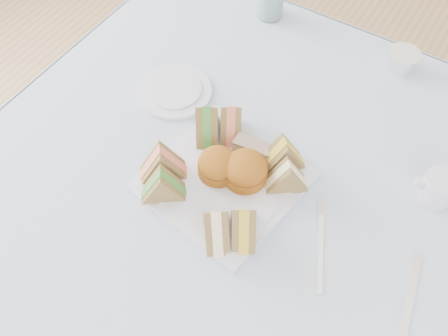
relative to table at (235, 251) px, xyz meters
The scene contains 21 objects.
floor 0.37m from the table, ahead, with size 4.00×4.00×0.00m, color #9E7751.
table is the anchor object (origin of this frame).
tablecloth 0.37m from the table, ahead, with size 1.02×1.02×0.01m, color #C7D6FB.
serving_plate 0.38m from the table, 97.99° to the right, with size 0.26×0.26×0.01m, color silver.
sandwich_fl_a 0.45m from the table, 140.44° to the right, with size 0.09×0.04×0.08m, color olive, non-canonical shape.
sandwich_fl_b 0.45m from the table, 122.47° to the right, with size 0.08×0.04×0.07m, color olive, non-canonical shape.
sandwich_fr_a 0.45m from the table, 55.36° to the right, with size 0.09×0.04×0.08m, color olive, non-canonical shape.
sandwich_fr_b 0.45m from the table, 73.33° to the right, with size 0.09×0.04×0.08m, color olive, non-canonical shape.
sandwich_bl_a 0.44m from the table, 159.65° to the left, with size 0.09×0.04×0.08m, color olive, non-canonical shape.
sandwich_bl_b 0.43m from the table, 131.37° to the left, with size 0.09×0.04×0.08m, color olive, non-canonical shape.
sandwich_br_a 0.44m from the table, ahead, with size 0.08×0.04×0.07m, color olive, non-canonical shape.
sandwich_br_b 0.43m from the table, 32.95° to the left, with size 0.09×0.04×0.08m, color olive, non-canonical shape.
scone_left 0.42m from the table, 124.78° to the right, with size 0.08×0.08×0.05m, color #8E5515.
scone_right 0.42m from the table, 33.87° to the right, with size 0.08×0.08×0.06m, color #8E5515.
pastry_slice 0.41m from the table, 75.20° to the left, with size 0.07×0.03×0.04m, color beige.
side_plate 0.45m from the table, 155.71° to the left, with size 0.16×0.16×0.01m, color silver.
water_glass 0.63m from the table, 111.59° to the left, with size 0.06×0.06×0.09m, color white.
tea_strainer 0.61m from the table, 69.05° to the left, with size 0.07×0.07×0.04m, color white.
knife 0.54m from the table, 10.82° to the right, with size 0.01×0.17×0.00m, color white.
fork 0.44m from the table, 19.45° to the right, with size 0.01×0.15×0.00m, color white.
creamer_jug 0.55m from the table, 22.64° to the left, with size 0.06×0.06×0.06m, color silver.
Camera 1 is at (0.27, -0.48, 1.55)m, focal length 40.00 mm.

